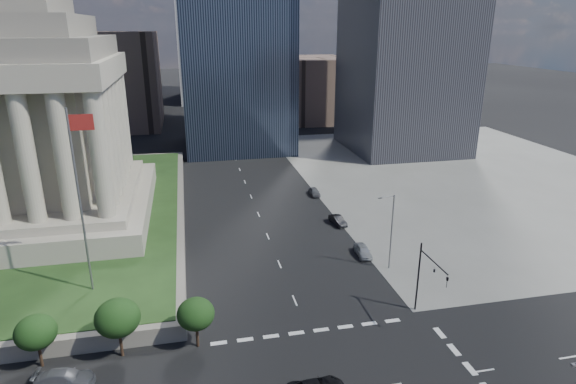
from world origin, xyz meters
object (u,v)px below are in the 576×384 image
object	(u,v)px
parked_sedan_mid	(338,220)
parked_sedan_far	(314,192)
parked_sedan_near	(363,251)
street_lamp_north	(390,228)
flagpole	(80,193)
suv_grey	(65,378)
traffic_signal_ne	(427,275)
war_memorial	(12,87)

from	to	relation	value
parked_sedan_mid	parked_sedan_far	size ratio (longest dim) A/B	1.04
parked_sedan_near	parked_sedan_far	size ratio (longest dim) A/B	1.08
parked_sedan_far	street_lamp_north	bearing A→B (deg)	-85.23
flagpole	parked_sedan_mid	distance (m)	39.09
parked_sedan_mid	parked_sedan_far	bearing A→B (deg)	80.96
suv_grey	parked_sedan_near	size ratio (longest dim) A/B	1.17
flagpole	parked_sedan_far	world-z (taller)	flagpole
traffic_signal_ne	street_lamp_north	bearing A→B (deg)	85.81
parked_sedan_mid	war_memorial	bearing A→B (deg)	161.24
parked_sedan_near	parked_sedan_mid	bearing A→B (deg)	93.60
street_lamp_north	suv_grey	xyz separation A→B (m)	(-35.68, -14.13, -4.94)
suv_grey	parked_sedan_mid	bearing A→B (deg)	-41.36
traffic_signal_ne	suv_grey	xyz separation A→B (m)	(-34.85, -2.82, -4.52)
flagpole	parked_sedan_far	bearing A→B (deg)	42.26
war_memorial	suv_grey	size ratio (longest dim) A/B	7.80
parked_sedan_near	parked_sedan_mid	distance (m)	11.12
street_lamp_north	suv_grey	bearing A→B (deg)	-158.40
war_memorial	flagpole	xyz separation A→B (m)	(12.17, -24.00, -8.29)
war_memorial	parked_sedan_mid	distance (m)	50.60
suv_grey	parked_sedan_far	xyz separation A→B (m)	(33.85, 43.42, -0.05)
parked_sedan_far	parked_sedan_near	bearing A→B (deg)	-88.80
flagpole	suv_grey	xyz separation A→B (m)	(-0.52, -13.13, -12.39)
traffic_signal_ne	parked_sedan_near	world-z (taller)	traffic_signal_ne
street_lamp_north	parked_sedan_mid	xyz separation A→B (m)	(-1.83, 15.21, -4.99)
parked_sedan_mid	parked_sedan_far	xyz separation A→B (m)	(0.00, 14.08, -0.00)
parked_sedan_mid	flagpole	bearing A→B (deg)	-163.11
war_memorial	flagpole	distance (m)	28.16
street_lamp_north	traffic_signal_ne	bearing A→B (deg)	-94.19
suv_grey	war_memorial	bearing A→B (deg)	25.15
traffic_signal_ne	street_lamp_north	size ratio (longest dim) A/B	0.80
parked_sedan_mid	parked_sedan_near	bearing A→B (deg)	-99.04
traffic_signal_ne	parked_sedan_far	bearing A→B (deg)	91.41
flagpole	street_lamp_north	world-z (taller)	flagpole
war_memorial	street_lamp_north	bearing A→B (deg)	-25.92
traffic_signal_ne	suv_grey	distance (m)	35.26
flagpole	traffic_signal_ne	size ratio (longest dim) A/B	2.50
flagpole	parked_sedan_far	distance (m)	46.72
flagpole	parked_sedan_near	world-z (taller)	flagpole
war_memorial	traffic_signal_ne	world-z (taller)	war_memorial
flagpole	parked_sedan_mid	world-z (taller)	flagpole
war_memorial	parked_sedan_near	world-z (taller)	war_memorial
war_memorial	parked_sedan_far	distance (m)	50.39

